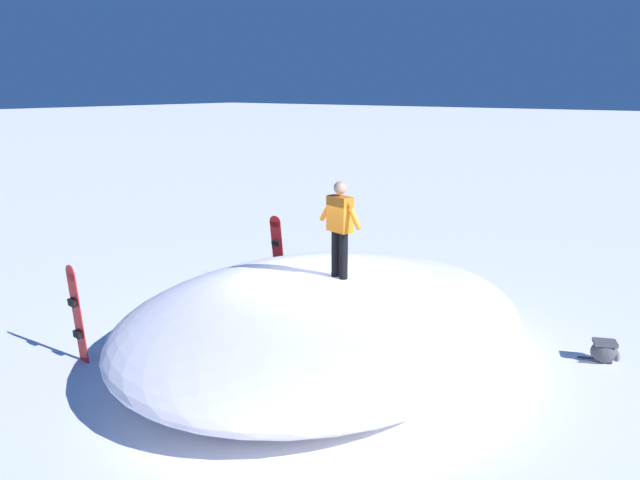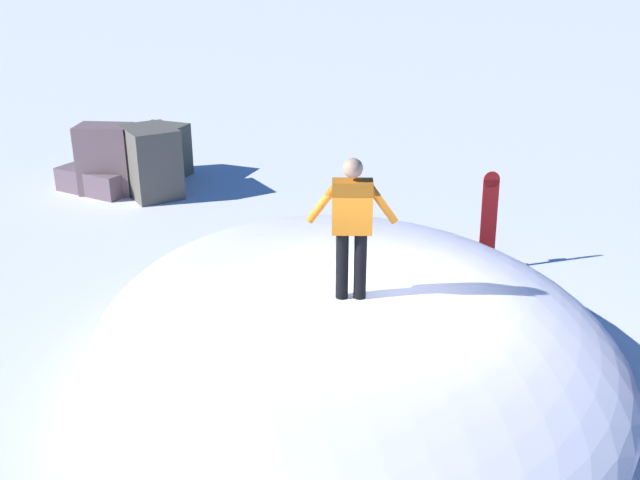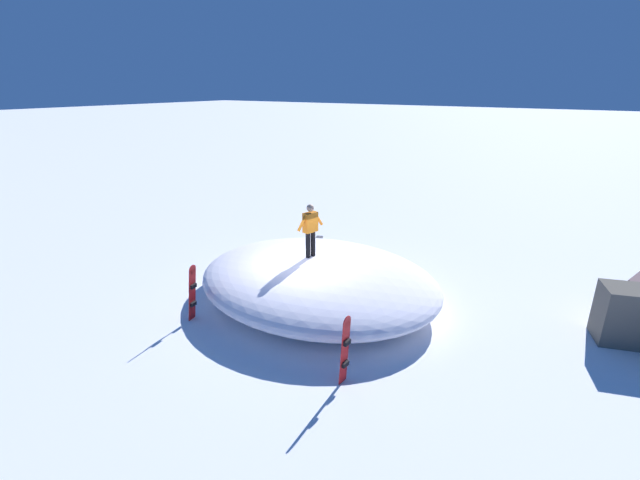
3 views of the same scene
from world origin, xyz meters
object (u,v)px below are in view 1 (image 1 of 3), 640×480
at_px(snowboarder_standing, 340,223).
at_px(snowboard_secondary_upright, 277,250).
at_px(backpack_near, 605,351).
at_px(snowboard_primary_upright, 76,313).

distance_m(snowboarder_standing, snowboard_secondary_upright, 3.75).
bearing_deg(backpack_near, snowboard_secondary_upright, -177.87).
bearing_deg(snowboarder_standing, backpack_near, 29.24).
relative_size(snowboard_primary_upright, backpack_near, 2.53).
xyz_separation_m(snowboard_secondary_upright, backpack_near, (6.75, 0.25, -0.66)).
bearing_deg(snowboarder_standing, snowboard_primary_upright, -136.36).
height_order(snowboard_primary_upright, snowboard_secondary_upright, snowboard_primary_upright).
bearing_deg(backpack_near, snowboard_primary_upright, -143.63).
distance_m(snowboarder_standing, backpack_near, 4.79).
bearing_deg(snowboard_primary_upright, snowboard_secondary_upright, 88.46).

